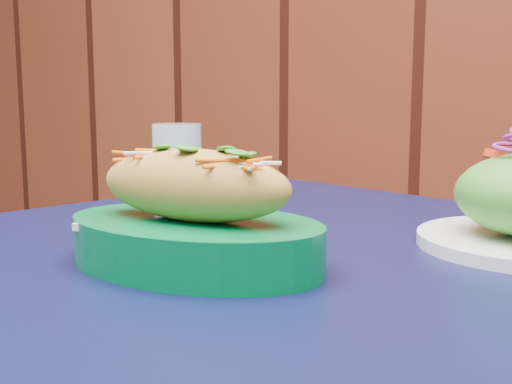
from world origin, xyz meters
The scene contains 3 objects.
cafe_table centered at (-0.12, 1.83, 0.66)m, with size 0.97×0.97×0.75m.
banh_mi_basket centered at (-0.17, 1.76, 0.79)m, with size 0.24×0.17×0.11m.
water_glass centered at (-0.40, 2.01, 0.80)m, with size 0.07×0.07×0.11m, color silver.
Camera 1 is at (0.16, 1.35, 0.89)m, focal length 45.00 mm.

